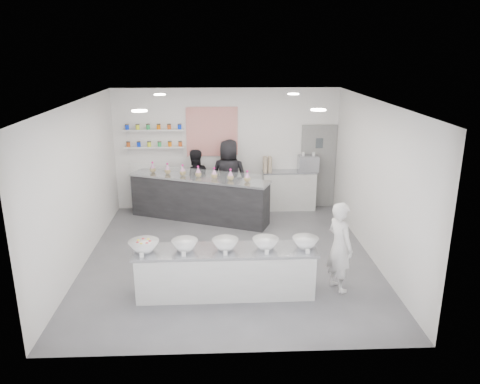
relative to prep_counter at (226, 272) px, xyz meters
name	(u,v)px	position (x,y,z in m)	size (l,w,h in m)	color
floor	(230,257)	(0.09, 1.42, -0.40)	(6.00, 6.00, 0.00)	#515156
ceiling	(228,102)	(0.09, 1.42, 2.60)	(6.00, 6.00, 0.00)	white
back_wall	(226,150)	(0.09, 4.42, 1.10)	(5.50, 5.50, 0.00)	white
left_wall	(79,185)	(-2.66, 1.42, 1.10)	(6.00, 6.00, 0.00)	white
right_wall	(375,182)	(2.84, 1.42, 1.10)	(6.00, 6.00, 0.00)	white
back_door	(318,167)	(2.39, 4.39, 0.65)	(0.88, 0.04, 2.10)	gray
pattern_panel	(212,132)	(-0.26, 4.40, 1.55)	(1.25, 0.03, 1.20)	red
jar_shelf_lower	(155,147)	(-1.66, 4.32, 1.20)	(1.45, 0.22, 0.04)	silver
jar_shelf_upper	(154,130)	(-1.66, 4.32, 1.62)	(1.45, 0.22, 0.04)	silver
preserve_jars	(154,136)	(-1.66, 4.30, 1.48)	(1.45, 0.10, 0.56)	#CD551B
downlight_0	(139,111)	(-1.31, 0.42, 2.58)	(0.24, 0.24, 0.02)	white
downlight_1	(318,110)	(1.49, 0.42, 2.58)	(0.24, 0.24, 0.02)	white
downlight_2	(160,95)	(-1.31, 3.02, 2.58)	(0.24, 0.24, 0.02)	white
downlight_3	(293,94)	(1.49, 3.02, 2.58)	(0.24, 0.24, 0.02)	white
prep_counter	(226,272)	(0.00, 0.00, 0.00)	(2.95, 0.67, 0.81)	beige
back_bar	(199,199)	(-0.58, 3.54, 0.12)	(3.36, 0.62, 1.04)	black
sneeze_guard	(193,174)	(-0.69, 3.27, 0.78)	(3.31, 0.01, 0.28)	white
espresso_ledge	(289,190)	(1.64, 4.20, 0.09)	(1.33, 0.42, 0.99)	beige
espresso_machine	(308,164)	(2.10, 4.20, 0.77)	(0.49, 0.34, 0.38)	#93969E
cup_stacks	(267,164)	(1.09, 4.20, 0.77)	(0.24, 0.24, 0.37)	tan
prep_bowls	(225,244)	(0.00, 0.00, 0.49)	(3.03, 0.53, 0.17)	white
label_cards	(225,262)	(-0.01, -0.53, 0.44)	(2.66, 0.04, 0.07)	white
cookie_bags	(198,172)	(-0.58, 3.54, 0.77)	(2.55, 0.15, 0.27)	#E98CCC
woman_prep	(340,247)	(1.89, 0.10, 0.37)	(0.56, 0.37, 1.54)	silver
staff_left	(195,182)	(-0.69, 4.02, 0.40)	(0.78, 0.60, 1.60)	black
staff_right	(229,177)	(0.14, 4.02, 0.51)	(0.89, 0.58, 1.83)	black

